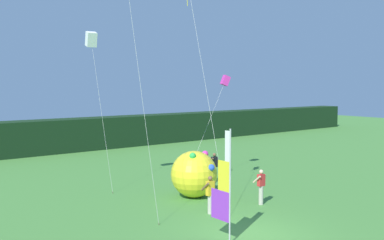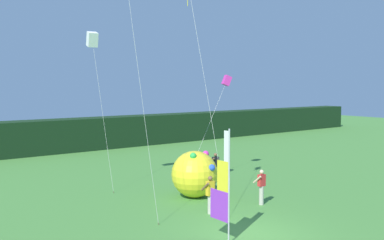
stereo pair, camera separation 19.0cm
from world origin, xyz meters
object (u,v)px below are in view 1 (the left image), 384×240
Objects in this scene: person_far_left at (214,166)px; kite_white_box_2 at (91,40)px; person_mid_field at (261,186)px; inflatable_balloon at (194,174)px; person_near_banner at (210,194)px; banner_flag at (224,188)px; kite_magenta_box_0 at (225,81)px.

kite_white_box_2 is at bearing 157.18° from person_far_left.
person_mid_field is 3.44m from inflatable_balloon.
person_far_left is (1.45, 5.04, 0.02)m from person_mid_field.
inflatable_balloon is (-3.08, -2.02, 0.27)m from person_far_left.
person_near_banner is 10.42m from kite_white_box_2.
person_mid_field is at bearing -57.75° from kite_white_box_2.
person_mid_field is at bearing -6.79° from person_near_banner.
inflatable_balloon is at bearing 61.51° from banner_flag.
banner_flag is at bearing -121.90° from person_near_banner.
person_near_banner is at bearing -114.50° from inflatable_balloon.
kite_white_box_2 is at bearing 105.25° from person_near_banner.
person_far_left is 3.70m from inflatable_balloon.
kite_white_box_2 is (-0.18, 10.28, 6.03)m from banner_flag.
person_mid_field is 0.20× the size of kite_white_box_2.
person_far_left is (4.30, 4.70, 0.01)m from person_near_banner.
banner_flag reaches higher than inflatable_balloon.
inflatable_balloon is at bearing -147.28° from kite_magenta_box_0.
kite_magenta_box_0 is at bearing 31.72° from person_far_left.
inflatable_balloon reaches higher than person_mid_field.
kite_white_box_2 is at bearing 124.58° from inflatable_balloon.
kite_magenta_box_0 reaches higher than person_near_banner.
person_far_left is (6.12, 7.63, -1.06)m from banner_flag.
inflatable_balloon is 7.49m from kite_magenta_box_0.
kite_white_box_2 is (-6.31, 2.65, 7.09)m from person_far_left.
inflatable_balloon is at bearing -55.42° from kite_white_box_2.
inflatable_balloon is 0.38× the size of kite_magenta_box_0.
kite_magenta_box_0 is 8.56m from kite_white_box_2.
person_near_banner is (1.82, 2.93, -1.08)m from banner_flag.
banner_flag is 3.62m from person_near_banner.
banner_flag is 2.46× the size of person_near_banner.
person_far_left is 9.85m from kite_white_box_2.
person_far_left reaches higher than person_mid_field.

